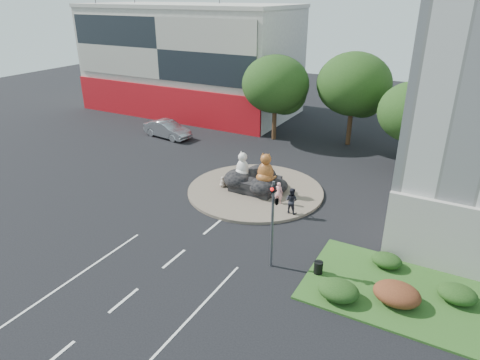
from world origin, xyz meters
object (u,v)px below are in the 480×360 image
object	(u,v)px
litter_bin	(318,267)
parked_car	(167,129)
cat_tabby	(266,167)
cat_white	(243,164)
pedestrian_pink	(279,193)
pedestrian_dark	(291,201)
kitten_white	(274,192)
kitten_calico	(223,181)

from	to	relation	value
litter_bin	parked_car	bearing A→B (deg)	145.05
litter_bin	cat_tabby	bearing A→B (deg)	132.12
parked_car	cat_white	bearing A→B (deg)	-113.16
pedestrian_pink	pedestrian_dark	bearing A→B (deg)	136.31
cat_tabby	pedestrian_pink	xyz separation A→B (m)	(1.48, -0.96, -1.24)
cat_tabby	litter_bin	xyz separation A→B (m)	(6.57, -7.27, -1.76)
litter_bin	kitten_white	bearing A→B (deg)	129.37
cat_tabby	kitten_calico	xyz separation A→B (m)	(-3.30, -0.45, -1.59)
cat_white	parked_car	world-z (taller)	cat_white
kitten_calico	parked_car	size ratio (longest dim) A/B	0.16
kitten_white	pedestrian_dark	size ratio (longest dim) A/B	0.42
kitten_white	litter_bin	bearing A→B (deg)	-62.22
cat_white	parked_car	size ratio (longest dim) A/B	0.37
cat_white	pedestrian_dark	distance (m)	5.22
kitten_calico	pedestrian_pink	world-z (taller)	pedestrian_pink
cat_white	kitten_calico	distance (m)	2.07
cat_white	kitten_white	bearing A→B (deg)	19.25
kitten_calico	pedestrian_dark	size ratio (longest dim) A/B	0.48
pedestrian_dark	parked_car	world-z (taller)	pedestrian_dark
parked_car	litter_bin	bearing A→B (deg)	-117.78
kitten_white	cat_tabby	bearing A→B (deg)	151.38
kitten_calico	pedestrian_pink	size ratio (longest dim) A/B	0.54
cat_white	litter_bin	xyz separation A→B (m)	(8.50, -7.39, -1.61)
cat_white	pedestrian_pink	bearing A→B (deg)	9.33
kitten_white	pedestrian_pink	xyz separation A→B (m)	(0.66, -0.71, 0.41)
cat_white	cat_tabby	bearing A→B (deg)	23.33
pedestrian_dark	parked_car	size ratio (longest dim) A/B	0.34
kitten_calico	kitten_white	size ratio (longest dim) A/B	1.14
parked_car	pedestrian_dark	bearing A→B (deg)	-111.25
kitten_calico	parked_car	distance (m)	13.90
pedestrian_pink	pedestrian_dark	xyz separation A→B (m)	(1.32, -0.91, 0.11)
cat_white	pedestrian_dark	xyz separation A→B (m)	(4.72, -2.00, -0.98)
cat_white	litter_bin	world-z (taller)	cat_white
kitten_calico	pedestrian_dark	distance (m)	6.27
pedestrian_pink	litter_bin	size ratio (longest dim) A/B	2.31
litter_bin	pedestrian_pink	bearing A→B (deg)	128.93
cat_white	pedestrian_dark	size ratio (longest dim) A/B	1.09
cat_white	litter_bin	distance (m)	11.38
pedestrian_dark	litter_bin	xyz separation A→B (m)	(3.78, -5.39, -0.63)
kitten_calico	litter_bin	world-z (taller)	kitten_calico
kitten_white	pedestrian_pink	bearing A→B (deg)	-58.56
cat_tabby	kitten_white	world-z (taller)	cat_tabby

